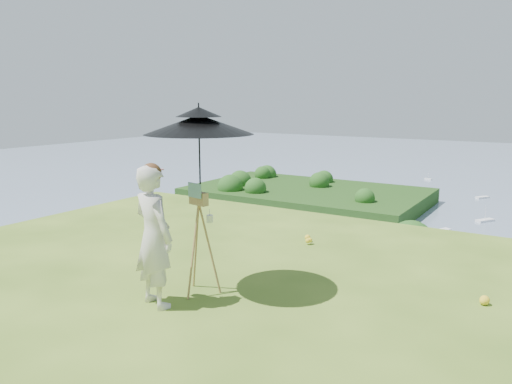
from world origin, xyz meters
The scene contains 7 objects.
peninsula centered at (-75.00, 155.00, -29.00)m, with size 90.00×60.00×12.00m, color #183A0F, non-canonical shape.
slope_trees centered at (0.00, 35.00, -15.00)m, with size 110.00×50.00×6.00m, color #285419, non-canonical shape.
moored_boats centered at (-12.50, 161.00, -33.65)m, with size 140.00×140.00×0.70m, color white, non-canonical shape.
painter centered at (-1.91, 1.58, 0.84)m, with size 0.61×0.40×1.67m, color beige.
field_easel centered at (-1.70, 2.15, 0.70)m, with size 0.53×0.53×1.40m, color #8E613B, non-canonical shape.
sun_umbrella centered at (-1.69, 2.18, 1.75)m, with size 1.31×1.31×1.20m, color black, non-canonical shape.
painter_cap centered at (-1.91, 1.58, 1.62)m, with size 0.22×0.27×0.10m, color #C06972, non-canonical shape.
Camera 1 is at (2.04, -2.50, 2.40)m, focal length 35.00 mm.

